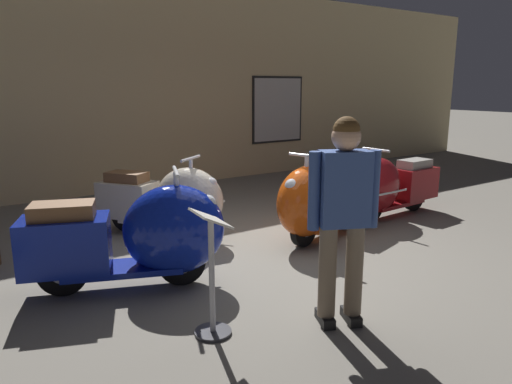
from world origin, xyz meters
TOP-DOWN VIEW (x-y plane):
  - ground_plane at (0.00, 0.00)m, footprint 60.00×60.00m
  - showroom_back_wall at (-0.15, 4.09)m, footprint 18.00×0.63m
  - scooter_0 at (-1.62, -0.12)m, footprint 1.84×1.12m
  - scooter_1 at (-0.78, 1.13)m, footprint 1.33×1.61m
  - scooter_2 at (0.67, 0.03)m, footprint 1.82×0.94m
  - scooter_3 at (2.09, 0.24)m, footprint 1.66×0.57m
  - visitor_0 at (-0.62, -1.64)m, footprint 0.50×0.36m
  - info_stanchion at (-1.52, -1.22)m, footprint 0.28×0.34m

SIDE VIEW (x-z plane):
  - ground_plane at x=0.00m, z-range 0.00..0.00m
  - info_stanchion at x=-1.52m, z-range -0.09..0.87m
  - scooter_3 at x=2.09m, z-range -0.04..0.96m
  - scooter_1 at x=-0.78m, z-range -0.04..0.96m
  - scooter_2 at x=0.67m, z-range -0.05..1.02m
  - scooter_0 at x=-1.62m, z-range -0.05..1.04m
  - visitor_0 at x=-0.62m, z-range 0.13..1.73m
  - showroom_back_wall at x=-0.15m, z-range 0.00..3.59m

